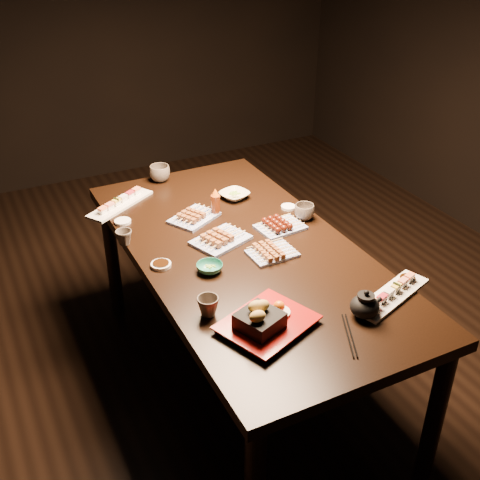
{
  "coord_description": "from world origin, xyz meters",
  "views": [
    {
      "loc": [
        -1.15,
        -2.2,
        2.1
      ],
      "look_at": [
        -0.14,
        -0.18,
        0.77
      ],
      "focal_mm": 45.0,
      "sensor_mm": 36.0,
      "label": 1
    }
  ],
  "objects_px": {
    "yakitori_plate_left": "(194,214)",
    "yakitori_plate_right": "(272,250)",
    "yakitori_plate_center": "(221,236)",
    "teacup_near_left": "(208,306)",
    "edamame_bowl_cream": "(234,195)",
    "sushi_platter_far": "(120,201)",
    "teacup_far_right": "(160,173)",
    "sushi_platter_near": "(392,292)",
    "condiment_bottle": "(215,202)",
    "tempura_tray": "(268,314)",
    "teacup_mid_right": "(304,212)",
    "teacup_far_left": "(124,238)",
    "teapot": "(365,304)",
    "edamame_bowl_green": "(210,268)",
    "dining_table": "(245,318)"
  },
  "relations": [
    {
      "from": "yakitori_plate_left",
      "to": "yakitori_plate_right",
      "type": "bearing_deg",
      "value": -96.96
    },
    {
      "from": "yakitori_plate_center",
      "to": "teacup_near_left",
      "type": "height_order",
      "value": "teacup_near_left"
    },
    {
      "from": "edamame_bowl_cream",
      "to": "sushi_platter_far",
      "type": "bearing_deg",
      "value": 161.54
    },
    {
      "from": "yakitori_plate_right",
      "to": "teacup_far_right",
      "type": "xyz_separation_m",
      "value": [
        -0.17,
        0.92,
        0.02
      ]
    },
    {
      "from": "sushi_platter_near",
      "to": "condiment_bottle",
      "type": "relative_size",
      "value": 2.77
    },
    {
      "from": "edamame_bowl_cream",
      "to": "condiment_bottle",
      "type": "relative_size",
      "value": 1.02
    },
    {
      "from": "yakitori_plate_center",
      "to": "tempura_tray",
      "type": "distance_m",
      "value": 0.62
    },
    {
      "from": "edamame_bowl_cream",
      "to": "tempura_tray",
      "type": "bearing_deg",
      "value": -109.63
    },
    {
      "from": "yakitori_plate_left",
      "to": "edamame_bowl_cream",
      "type": "xyz_separation_m",
      "value": [
        0.27,
        0.11,
        -0.01
      ]
    },
    {
      "from": "edamame_bowl_cream",
      "to": "teacup_far_right",
      "type": "height_order",
      "value": "teacup_far_right"
    },
    {
      "from": "yakitori_plate_right",
      "to": "teacup_mid_right",
      "type": "bearing_deg",
      "value": 34.85
    },
    {
      "from": "tempura_tray",
      "to": "teacup_far_left",
      "type": "distance_m",
      "value": 0.83
    },
    {
      "from": "teacup_mid_right",
      "to": "teapot",
      "type": "relative_size",
      "value": 0.74
    },
    {
      "from": "sushi_platter_far",
      "to": "yakitori_plate_left",
      "type": "relative_size",
      "value": 1.73
    },
    {
      "from": "yakitori_plate_left",
      "to": "edamame_bowl_green",
      "type": "relative_size",
      "value": 2.03
    },
    {
      "from": "sushi_platter_near",
      "to": "edamame_bowl_cream",
      "type": "xyz_separation_m",
      "value": [
        -0.17,
        1.03,
        -0.01
      ]
    },
    {
      "from": "teacup_near_left",
      "to": "teacup_mid_right",
      "type": "height_order",
      "value": "same"
    },
    {
      "from": "dining_table",
      "to": "yakitori_plate_center",
      "type": "bearing_deg",
      "value": 113.21
    },
    {
      "from": "dining_table",
      "to": "sushi_platter_far",
      "type": "bearing_deg",
      "value": 109.45
    },
    {
      "from": "yakitori_plate_center",
      "to": "yakitori_plate_right",
      "type": "bearing_deg",
      "value": -72.52
    },
    {
      "from": "sushi_platter_far",
      "to": "yakitori_plate_center",
      "type": "relative_size",
      "value": 1.59
    },
    {
      "from": "teacup_far_right",
      "to": "condiment_bottle",
      "type": "relative_size",
      "value": 0.8
    },
    {
      "from": "sushi_platter_near",
      "to": "condiment_bottle",
      "type": "height_order",
      "value": "condiment_bottle"
    },
    {
      "from": "yakitori_plate_right",
      "to": "teacup_near_left",
      "type": "distance_m",
      "value": 0.49
    },
    {
      "from": "sushi_platter_near",
      "to": "teacup_near_left",
      "type": "xyz_separation_m",
      "value": [
        -0.67,
        0.21,
        0.01
      ]
    },
    {
      "from": "yakitori_plate_center",
      "to": "teacup_far_right",
      "type": "bearing_deg",
      "value": 71.53
    },
    {
      "from": "dining_table",
      "to": "edamame_bowl_green",
      "type": "bearing_deg",
      "value": -166.5
    },
    {
      "from": "sushi_platter_near",
      "to": "tempura_tray",
      "type": "relative_size",
      "value": 1.18
    },
    {
      "from": "teacup_mid_right",
      "to": "teacup_far_left",
      "type": "distance_m",
      "value": 0.84
    },
    {
      "from": "condiment_bottle",
      "to": "teacup_far_left",
      "type": "bearing_deg",
      "value": -171.06
    },
    {
      "from": "teapot",
      "to": "condiment_bottle",
      "type": "bearing_deg",
      "value": 100.78
    },
    {
      "from": "sushi_platter_near",
      "to": "yakitori_plate_right",
      "type": "distance_m",
      "value": 0.54
    },
    {
      "from": "teacup_far_left",
      "to": "teacup_far_right",
      "type": "distance_m",
      "value": 0.66
    },
    {
      "from": "yakitori_plate_center",
      "to": "teacup_mid_right",
      "type": "bearing_deg",
      "value": -17.78
    },
    {
      "from": "edamame_bowl_green",
      "to": "teacup_mid_right",
      "type": "height_order",
      "value": "teacup_mid_right"
    },
    {
      "from": "yakitori_plate_center",
      "to": "edamame_bowl_cream",
      "type": "relative_size",
      "value": 1.72
    },
    {
      "from": "yakitori_plate_center",
      "to": "teacup_far_left",
      "type": "distance_m",
      "value": 0.42
    },
    {
      "from": "dining_table",
      "to": "sushi_platter_far",
      "type": "height_order",
      "value": "sushi_platter_far"
    },
    {
      "from": "sushi_platter_far",
      "to": "edamame_bowl_cream",
      "type": "xyz_separation_m",
      "value": [
        0.54,
        -0.18,
        -0.01
      ]
    },
    {
      "from": "yakitori_plate_left",
      "to": "edamame_bowl_green",
      "type": "height_order",
      "value": "yakitori_plate_left"
    },
    {
      "from": "yakitori_plate_left",
      "to": "tempura_tray",
      "type": "xyz_separation_m",
      "value": [
        -0.08,
        -0.86,
        0.03
      ]
    },
    {
      "from": "yakitori_plate_center",
      "to": "tempura_tray",
      "type": "relative_size",
      "value": 0.75
    },
    {
      "from": "sushi_platter_near",
      "to": "edamame_bowl_green",
      "type": "height_order",
      "value": "sushi_platter_near"
    },
    {
      "from": "yakitori_plate_right",
      "to": "yakitori_plate_left",
      "type": "xyz_separation_m",
      "value": [
        -0.17,
        0.44,
        0.0
      ]
    },
    {
      "from": "edamame_bowl_cream",
      "to": "teapot",
      "type": "xyz_separation_m",
      "value": [
        -0.0,
        -1.07,
        0.04
      ]
    },
    {
      "from": "teacup_mid_right",
      "to": "condiment_bottle",
      "type": "relative_size",
      "value": 0.7
    },
    {
      "from": "dining_table",
      "to": "teapot",
      "type": "distance_m",
      "value": 0.77
    },
    {
      "from": "yakitori_plate_right",
      "to": "condiment_bottle",
      "type": "xyz_separation_m",
      "value": [
        -0.06,
        0.44,
        0.04
      ]
    },
    {
      "from": "yakitori_plate_right",
      "to": "teacup_mid_right",
      "type": "xyz_separation_m",
      "value": [
        0.29,
        0.21,
        0.01
      ]
    },
    {
      "from": "dining_table",
      "to": "sushi_platter_far",
      "type": "xyz_separation_m",
      "value": [
        -0.36,
        0.64,
        0.4
      ]
    }
  ]
}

